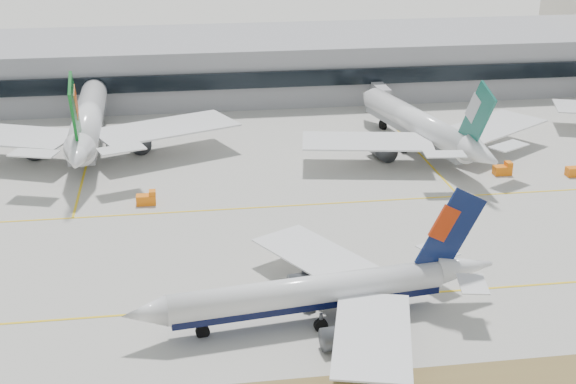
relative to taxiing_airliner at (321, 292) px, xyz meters
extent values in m
plane|color=#A7A49C|center=(0.32, 9.93, -4.16)|extent=(3000.00, 3000.00, 0.00)
cube|color=yellow|center=(0.32, 4.93, -4.13)|extent=(360.00, 0.45, 0.04)
cube|color=yellow|center=(0.32, 39.93, -4.13)|extent=(360.00, 0.45, 0.04)
cylinder|color=white|center=(-1.87, -0.24, 0.32)|extent=(37.47, 8.70, 4.07)
cube|color=black|center=(-1.87, -0.24, -0.80)|extent=(36.65, 8.00, 1.83)
cone|color=white|center=(-23.17, -2.92, 0.32)|extent=(6.16, 4.75, 4.07)
cone|color=white|center=(20.71, 2.61, 0.83)|extent=(8.72, 5.08, 4.07)
cube|color=white|center=(1.48, 11.57, -0.29)|extent=(17.83, 22.02, 0.24)
cube|color=white|center=(18.51, 7.67, 1.13)|extent=(5.70, 6.70, 0.16)
cylinder|color=#3F4247|center=(-0.13, 7.57, -2.53)|extent=(6.54, 3.81, 3.05)
cube|color=#3F4247|center=(-0.13, 7.57, -1.31)|extent=(2.60, 0.63, 1.43)
cube|color=white|center=(4.30, -10.84, -0.29)|extent=(14.03, 21.76, 0.24)
cube|color=white|center=(19.84, -2.83, 1.13)|extent=(4.63, 6.28, 0.16)
cylinder|color=#3F4247|center=(1.76, -7.37, -2.53)|extent=(6.54, 3.81, 3.05)
cube|color=#3F4247|center=(1.76, -7.37, -1.31)|extent=(2.60, 0.63, 1.43)
cube|color=#0B1745|center=(18.15, 2.29, 6.51)|extent=(10.03, 1.62, 12.76)
cube|color=#B62B0C|center=(17.12, 2.16, 7.89)|extent=(4.57, 1.01, 5.47)
cylinder|color=#3F4247|center=(-15.91, -2.01, -2.94)|extent=(0.49, 0.49, 2.44)
cylinder|color=black|center=(-15.91, -2.01, -3.45)|extent=(1.91, 0.94, 1.83)
cylinder|color=#3F4247|center=(-0.51, -2.73, -2.94)|extent=(0.49, 0.49, 2.44)
cylinder|color=black|center=(-0.51, -2.73, -3.45)|extent=(1.91, 0.94, 1.83)
cylinder|color=#3F4247|center=(-1.18, 2.52, -2.94)|extent=(0.49, 0.49, 2.44)
cylinder|color=black|center=(-1.18, 2.52, -3.45)|extent=(1.91, 0.94, 1.83)
cylinder|color=white|center=(-36.51, 79.29, 2.56)|extent=(6.86, 46.28, 6.11)
cube|color=slate|center=(-36.51, 79.29, 0.88)|extent=(5.93, 45.34, 2.75)
cone|color=white|center=(-36.95, 105.91, 2.56)|extent=(6.22, 7.16, 6.11)
cone|color=white|center=(-36.05, 51.07, 3.32)|extent=(6.28, 10.36, 6.11)
cube|color=white|center=(-19.91, 72.78, 1.64)|extent=(32.24, 23.81, 0.37)
cube|color=white|center=(-28.14, 53.12, 3.78)|extent=(9.55, 7.02, 0.24)
cylinder|color=#3F4247|center=(-25.46, 75.74, -1.72)|extent=(4.71, 7.77, 4.58)
cube|color=#3F4247|center=(-25.46, 75.74, 0.12)|extent=(0.51, 3.21, 2.14)
cube|color=white|center=(-52.89, 72.24, 1.64)|extent=(32.19, 23.08, 0.37)
cube|color=white|center=(-44.02, 52.86, 3.78)|extent=(9.49, 6.80, 0.24)
cylinder|color=#3F4247|center=(-47.45, 75.38, -1.72)|extent=(4.71, 7.77, 4.58)
cube|color=#3F4247|center=(-47.45, 75.38, 0.12)|extent=(0.51, 3.21, 2.14)
cube|color=#0D5E1C|center=(-36.10, 54.28, 10.58)|extent=(0.76, 12.78, 16.38)
cube|color=#ED510D|center=(-36.12, 55.56, 12.36)|extent=(0.77, 5.77, 7.01)
cylinder|color=#3F4247|center=(-36.80, 96.84, -2.33)|extent=(0.73, 0.73, 3.67)
cylinder|color=black|center=(-36.80, 96.84, -3.09)|extent=(1.11, 2.77, 2.75)
cylinder|color=#3F4247|center=(-40.46, 77.94, -2.33)|extent=(0.73, 0.73, 3.67)
cylinder|color=black|center=(-40.46, 77.94, -3.09)|extent=(1.11, 2.77, 2.75)
cylinder|color=#3F4247|center=(-32.52, 78.07, -2.33)|extent=(0.73, 0.73, 3.67)
cylinder|color=black|center=(-32.52, 78.07, -3.09)|extent=(1.11, 2.77, 2.75)
cylinder|color=white|center=(33.67, 68.14, 1.84)|extent=(13.89, 41.45, 5.45)
cube|color=slate|center=(33.67, 68.14, 0.34)|extent=(12.92, 40.48, 2.45)
cone|color=white|center=(28.73, 91.38, 1.84)|extent=(6.64, 7.29, 5.45)
cone|color=white|center=(38.90, 43.50, 2.52)|extent=(7.24, 10.09, 5.45)
cube|color=white|center=(49.32, 65.27, 1.02)|extent=(28.41, 24.58, 0.33)
cube|color=white|center=(45.48, 46.65, 2.93)|extent=(8.61, 7.29, 0.22)
cylinder|color=#3F4247|center=(43.96, 66.92, -1.98)|extent=(5.43, 7.57, 4.09)
cube|color=#3F4247|center=(43.96, 66.92, -0.34)|extent=(0.99, 2.88, 1.91)
cube|color=white|center=(20.52, 59.16, 1.02)|extent=(27.86, 16.36, 0.33)
cube|color=white|center=(31.61, 43.70, 2.93)|extent=(8.01, 4.78, 0.22)
cylinder|color=#3F4247|center=(24.76, 62.85, -1.98)|extent=(5.43, 7.57, 4.09)
cube|color=#3F4247|center=(24.76, 62.85, -0.34)|extent=(0.99, 2.88, 1.91)
cube|color=#14584B|center=(38.30, 46.30, 8.99)|extent=(2.85, 11.25, 14.62)
cube|color=#ADAFB7|center=(38.07, 47.42, 10.58)|extent=(1.65, 5.15, 6.26)
cylinder|color=#3F4247|center=(30.41, 83.46, -2.52)|extent=(0.65, 0.65, 3.27)
cylinder|color=black|center=(30.41, 83.46, -3.21)|extent=(1.44, 2.60, 2.45)
cylinder|color=#3F4247|center=(30.44, 66.28, -2.52)|extent=(0.65, 0.65, 3.27)
cylinder|color=black|center=(30.44, 66.28, -3.21)|extent=(1.44, 2.60, 2.45)
cylinder|color=#3F4247|center=(37.37, 67.75, -2.52)|extent=(0.65, 0.65, 3.27)
cylinder|color=black|center=(37.37, 67.75, -3.21)|extent=(1.44, 2.60, 2.45)
cube|color=gray|center=(0.32, 124.93, 3.34)|extent=(280.00, 42.00, 15.00)
cube|color=black|center=(0.32, 103.43, 3.79)|extent=(280.00, 1.20, 4.00)
cube|color=orange|center=(46.11, 49.89, -3.26)|extent=(3.50, 2.00, 1.80)
cube|color=orange|center=(47.31, 49.89, -2.06)|extent=(1.20, 1.80, 1.00)
cylinder|color=black|center=(44.91, 49.09, -3.81)|extent=(0.70, 0.30, 0.70)
cylinder|color=black|center=(44.91, 50.69, -3.81)|extent=(0.70, 0.30, 0.70)
cylinder|color=black|center=(47.31, 49.09, -3.81)|extent=(0.70, 0.30, 0.70)
cylinder|color=black|center=(47.31, 50.69, -3.81)|extent=(0.70, 0.30, 0.70)
cube|color=orange|center=(-23.92, 44.45, -3.26)|extent=(3.50, 2.00, 1.80)
cube|color=orange|center=(-22.72, 44.45, -2.06)|extent=(1.20, 1.80, 1.00)
cylinder|color=black|center=(-25.12, 43.65, -3.81)|extent=(0.70, 0.30, 0.70)
cylinder|color=black|center=(-25.12, 45.25, -3.81)|extent=(0.70, 0.30, 0.70)
cylinder|color=black|center=(-22.72, 43.65, -3.81)|extent=(0.70, 0.30, 0.70)
cylinder|color=black|center=(-22.72, 45.25, -3.81)|extent=(0.70, 0.30, 0.70)
cube|color=orange|center=(60.10, 47.04, -3.26)|extent=(3.50, 2.00, 1.80)
cylinder|color=black|center=(58.90, 46.24, -3.81)|extent=(0.70, 0.30, 0.70)
cylinder|color=black|center=(58.90, 47.84, -3.81)|extent=(0.70, 0.30, 0.70)
camera|label=1|loc=(-18.06, -92.24, 51.39)|focal=50.00mm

